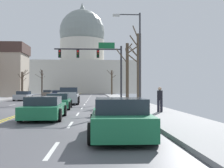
# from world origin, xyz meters

# --- Properties ---
(ground) EXTENTS (20.00, 180.00, 0.20)m
(ground) POSITION_xyz_m (0.00, -0.00, 0.02)
(ground) COLOR #505055
(signal_gantry) EXTENTS (7.91, 0.41, 6.87)m
(signal_gantry) POSITION_xyz_m (4.79, 12.07, 5.09)
(signal_gantry) COLOR #28282D
(signal_gantry) RESTS_ON ground
(street_lamp_right) EXTENTS (2.28, 0.24, 7.62)m
(street_lamp_right) POSITION_xyz_m (7.90, 1.68, 4.67)
(street_lamp_right) COLOR #333338
(street_lamp_right) RESTS_ON ground
(capitol_building) EXTENTS (35.97, 18.80, 30.45)m
(capitol_building) POSITION_xyz_m (0.00, 74.50, 10.76)
(capitol_building) COLOR beige
(capitol_building) RESTS_ON ground
(pickup_truck_near_00) EXTENTS (2.35, 5.58, 1.71)m
(pickup_truck_near_00) POSITION_xyz_m (1.83, 8.38, 0.76)
(pickup_truck_near_00) COLOR #ADB2B7
(pickup_truck_near_00) RESTS_ON ground
(sedan_near_01) EXTENTS (2.09, 4.57, 1.21)m
(sedan_near_01) POSITION_xyz_m (1.70, 1.31, 0.56)
(sedan_near_01) COLOR #1E7247
(sedan_near_01) RESTS_ON ground
(sedan_near_02) EXTENTS (2.14, 4.70, 1.19)m
(sedan_near_02) POSITION_xyz_m (1.91, -5.98, 0.56)
(sedan_near_02) COLOR #1E7247
(sedan_near_02) RESTS_ON ground
(sedan_near_03) EXTENTS (2.06, 4.37, 1.28)m
(sedan_near_03) POSITION_xyz_m (5.42, -11.80, 0.61)
(sedan_near_03) COLOR #1E7247
(sedan_near_03) RESTS_ON ground
(sedan_oncoming_00) EXTENTS (2.06, 4.45, 1.25)m
(sedan_oncoming_00) POSITION_xyz_m (-5.07, 17.57, 0.59)
(sedan_oncoming_00) COLOR #9EA3A8
(sedan_oncoming_00) RESTS_ON ground
(sedan_oncoming_01) EXTENTS (2.05, 4.27, 1.29)m
(sedan_oncoming_01) POSITION_xyz_m (-1.97, 27.87, 0.60)
(sedan_oncoming_01) COLOR navy
(sedan_oncoming_01) RESTS_ON ground
(sedan_oncoming_02) EXTENTS (1.97, 4.22, 1.28)m
(sedan_oncoming_02) POSITION_xyz_m (-5.35, 38.40, 0.60)
(sedan_oncoming_02) COLOR #6B6056
(sedan_oncoming_02) RESTS_ON ground
(bare_tree_00) EXTENTS (2.40, 1.80, 6.16)m
(bare_tree_00) POSITION_xyz_m (7.88, 8.09, 3.42)
(bare_tree_00) COLOR #4C3D2D
(bare_tree_00) RESTS_ON ground
(bare_tree_01) EXTENTS (2.24, 1.68, 6.24)m
(bare_tree_01) POSITION_xyz_m (-8.51, 48.85, 3.26)
(bare_tree_01) COLOR #423328
(bare_tree_01) RESTS_ON ground
(bare_tree_02) EXTENTS (1.35, 1.92, 7.26)m
(bare_tree_02) POSITION_xyz_m (8.39, 3.66, 3.48)
(bare_tree_02) COLOR brown
(bare_tree_02) RESTS_ON ground
(bare_tree_04) EXTENTS (2.22, 2.14, 5.92)m
(bare_tree_04) POSITION_xyz_m (8.45, 47.07, 3.22)
(bare_tree_04) COLOR #4C3D2D
(bare_tree_04) RESTS_ON ground
(bare_tree_05) EXTENTS (1.93, 1.75, 4.79)m
(bare_tree_05) POSITION_xyz_m (-8.22, 29.29, 2.48)
(bare_tree_05) COLOR brown
(bare_tree_05) RESTS_ON ground
(pedestrian_00) EXTENTS (0.35, 0.34, 1.56)m
(pedestrian_00) POSITION_xyz_m (8.59, -3.78, 1.00)
(pedestrian_00) COLOR black
(pedestrian_00) RESTS_ON ground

